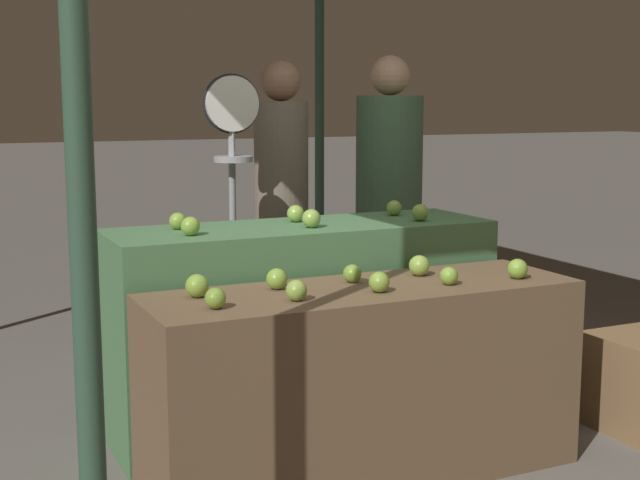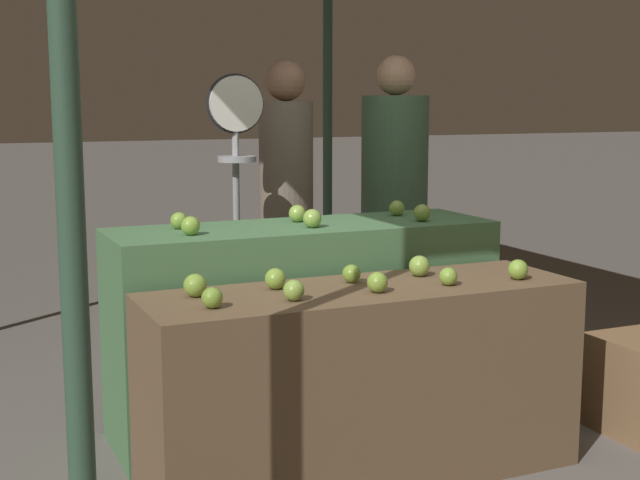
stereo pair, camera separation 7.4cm
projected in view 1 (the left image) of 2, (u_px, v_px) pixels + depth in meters
The scene contains 21 objects.
ground_plane at pixel (363, 474), 3.63m from camera, with size 60.00×60.00×0.00m, color #66605B.
display_counter_front at pixel (363, 382), 3.57m from camera, with size 1.76×0.55×0.78m, color brown.
display_counter_back at pixel (302, 327), 4.09m from camera, with size 1.76×0.55×0.95m, color #4C7A4C.
apple_front_0 at pixel (215, 298), 3.14m from camera, with size 0.08×0.08×0.08m, color #7AA338.
apple_front_1 at pixel (296, 290), 3.27m from camera, with size 0.08×0.08×0.08m, color #8EB247.
apple_front_2 at pixel (379, 282), 3.41m from camera, with size 0.08×0.08×0.08m, color #84AD3D.
apple_front_3 at pixel (449, 276), 3.55m from camera, with size 0.07×0.07×0.07m, color #84AD3D.
apple_front_4 at pixel (518, 269), 3.67m from camera, with size 0.08×0.08×0.08m, color #84AD3D.
apple_front_5 at pixel (197, 286), 3.32m from camera, with size 0.09×0.09×0.09m, color #84AD3D.
apple_front_6 at pixel (277, 279), 3.46m from camera, with size 0.08×0.08×0.08m, color #84AD3D.
apple_front_7 at pixel (352, 274), 3.59m from camera, with size 0.07×0.07×0.07m, color #7AA338.
apple_front_8 at pixel (419, 266), 3.73m from camera, with size 0.09×0.09×0.09m, color #8EB247.
apple_back_0 at pixel (190, 226), 3.69m from camera, with size 0.08×0.08×0.08m, color #84AD3D.
apple_back_1 at pixel (311, 218), 3.92m from camera, with size 0.08×0.08×0.08m, color #8EB247.
apple_back_2 at pixel (420, 213), 4.14m from camera, with size 0.08×0.08×0.08m, color #8EB247.
apple_back_3 at pixel (178, 221), 3.87m from camera, with size 0.07×0.07×0.07m, color #84AD3D.
apple_back_4 at pixel (296, 214), 4.10m from camera, with size 0.08×0.08×0.08m, color #8EB247.
apple_back_5 at pixel (394, 208), 4.33m from camera, with size 0.07×0.07×0.07m, color #8EB247.
produce_scale at pixel (233, 159), 4.58m from camera, with size 0.30×0.20×1.64m.
person_vendor_at_scale at pixel (281, 187), 5.06m from camera, with size 0.38×0.38×1.73m.
person_customer_left at pixel (389, 184), 5.30m from camera, with size 0.52×0.52×1.77m.
Camera 1 is at (-1.62, -3.03, 1.51)m, focal length 50.00 mm.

